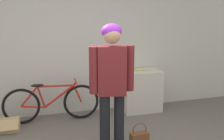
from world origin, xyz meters
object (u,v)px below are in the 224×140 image
object	(u,v)px
handbag	(139,139)
banana	(138,70)
person	(112,78)
bicycle	(52,103)
cardboard_box	(7,125)

from	to	relation	value
handbag	banana	bearing A→B (deg)	69.47
person	bicycle	bearing A→B (deg)	132.35
person	handbag	bearing A→B (deg)	17.77
bicycle	banana	bearing A→B (deg)	5.91
cardboard_box	handbag	bearing A→B (deg)	-30.47
handbag	person	bearing A→B (deg)	-175.60
person	bicycle	world-z (taller)	person
handbag	cardboard_box	bearing A→B (deg)	149.53
cardboard_box	bicycle	bearing A→B (deg)	12.33
bicycle	banana	world-z (taller)	banana
person	cardboard_box	size ratio (longest dim) A/B	4.31
person	handbag	size ratio (longest dim) A/B	4.74
banana	bicycle	bearing A→B (deg)	-176.62
person	banana	xyz separation A→B (m)	(0.94, 1.42, -0.26)
person	banana	distance (m)	1.72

